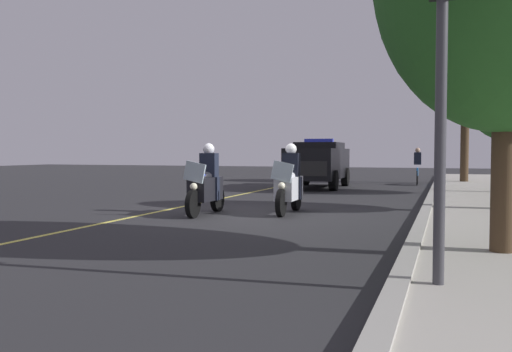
% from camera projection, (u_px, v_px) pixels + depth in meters
% --- Properties ---
extents(ground_plane, '(80.00, 80.00, 0.00)m').
position_uv_depth(ground_plane, '(249.00, 214.00, 13.33)').
color(ground_plane, '#28282B').
extents(curb_strip, '(48.00, 0.24, 0.15)m').
position_uv_depth(curb_strip, '(424.00, 217.00, 11.97)').
color(curb_strip, '#9E9B93').
rests_on(curb_strip, ground).
extents(lane_stripe_center, '(48.00, 0.12, 0.01)m').
position_uv_depth(lane_stripe_center, '(166.00, 210.00, 14.10)').
color(lane_stripe_center, '#E0D14C').
rests_on(lane_stripe_center, ground).
extents(police_motorcycle_lead_left, '(2.14, 0.58, 1.72)m').
position_uv_depth(police_motorcycle_lead_left, '(206.00, 186.00, 13.11)').
color(police_motorcycle_lead_left, black).
rests_on(police_motorcycle_lead_left, ground).
extents(police_motorcycle_lead_right, '(2.14, 0.58, 1.72)m').
position_uv_depth(police_motorcycle_lead_right, '(289.00, 185.00, 13.37)').
color(police_motorcycle_lead_right, black).
rests_on(police_motorcycle_lead_right, ground).
extents(police_suv, '(4.96, 2.20, 2.05)m').
position_uv_depth(police_suv, '(318.00, 162.00, 22.75)').
color(police_suv, black).
rests_on(police_suv, ground).
extents(cyclist_background, '(1.76, 0.33, 1.69)m').
position_uv_depth(cyclist_background, '(417.00, 166.00, 24.80)').
color(cyclist_background, black).
rests_on(cyclist_background, ground).
extents(traffic_light, '(0.38, 0.28, 3.90)m').
position_uv_depth(traffic_light, '(442.00, 15.00, 5.69)').
color(traffic_light, '#38383D').
rests_on(traffic_light, sidewalk_strip).
extents(tree_far_back, '(3.22, 3.22, 5.83)m').
position_uv_depth(tree_far_back, '(509.00, 83.00, 18.93)').
color(tree_far_back, '#4C3823').
rests_on(tree_far_back, sidewalk_strip).
extents(tree_behind_suv, '(3.29, 3.29, 6.30)m').
position_uv_depth(tree_behind_suv, '(466.00, 84.00, 25.64)').
color(tree_behind_suv, '#42301E').
rests_on(tree_behind_suv, sidewalk_strip).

